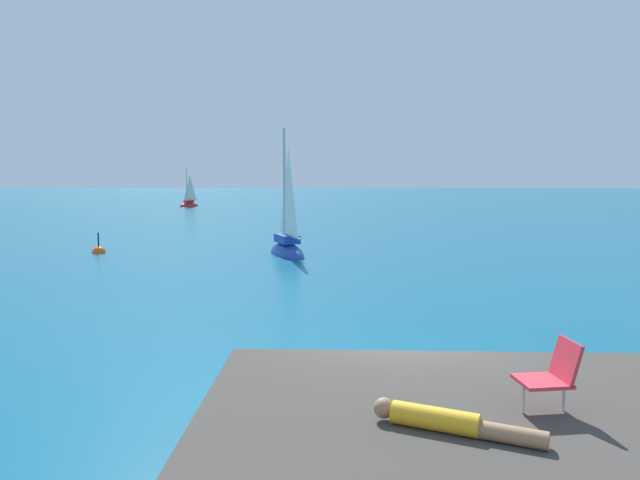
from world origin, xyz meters
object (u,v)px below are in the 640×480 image
object	(u,v)px
sailboat_near	(287,248)
marker_buoy	(99,253)
beach_chair	(553,373)
person_sunbather	(448,421)
sailboat_far	(189,204)

from	to	relation	value
sailboat_near	marker_buoy	size ratio (longest dim) A/B	4.97
sailboat_near	beach_chair	bearing A→B (deg)	169.09
sailboat_near	marker_buoy	xyz separation A→B (m)	(-7.88, 0.47, -0.30)
marker_buoy	beach_chair	bearing A→B (deg)	-58.08
person_sunbather	beach_chair	world-z (taller)	beach_chair
sailboat_far	marker_buoy	world-z (taller)	sailboat_far
person_sunbather	marker_buoy	xyz separation A→B (m)	(-10.82, 19.89, -1.19)
sailboat_near	person_sunbather	world-z (taller)	sailboat_near
sailboat_far	marker_buoy	bearing A→B (deg)	47.75
marker_buoy	person_sunbather	bearing A→B (deg)	-61.45
beach_chair	marker_buoy	distance (m)	22.84
sailboat_far	marker_buoy	size ratio (longest dim) A/B	3.08
sailboat_near	sailboat_far	bearing A→B (deg)	-3.30
person_sunbather	beach_chair	bearing A→B (deg)	48.30
sailboat_near	person_sunbather	xyz separation A→B (m)	(2.94, -19.42, 0.89)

